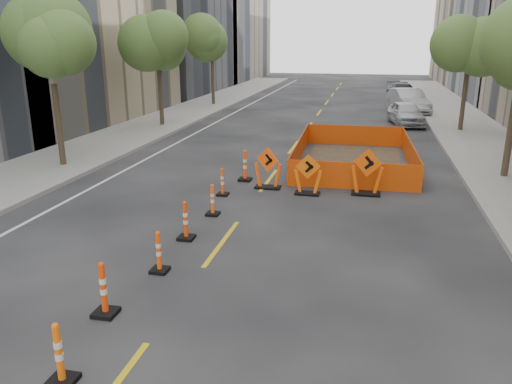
% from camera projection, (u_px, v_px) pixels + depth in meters
% --- Properties ---
extents(ground_plane, '(140.00, 140.00, 0.00)m').
position_uv_depth(ground_plane, '(159.00, 328.00, 8.92)').
color(ground_plane, black).
extents(sidewalk_left, '(4.00, 90.00, 0.15)m').
position_uv_depth(sidewalk_left, '(78.00, 154.00, 21.98)').
color(sidewalk_left, gray).
rests_on(sidewalk_left, ground).
extents(bld_left_d, '(12.00, 16.00, 14.00)m').
position_uv_depth(bld_left_d, '(154.00, 16.00, 47.00)').
color(bld_left_d, '#4C4C51').
rests_on(bld_left_d, ground).
extents(bld_right_e, '(12.00, 14.00, 16.00)m').
position_uv_depth(bld_right_e, '(496.00, 11.00, 57.60)').
color(bld_right_e, tan).
rests_on(bld_right_e, ground).
extents(tree_l_b, '(2.80, 2.80, 5.95)m').
position_uv_depth(tree_l_b, '(50.00, 51.00, 18.68)').
color(tree_l_b, '#382B1E').
rests_on(tree_l_b, ground).
extents(tree_l_c, '(2.80, 2.80, 5.95)m').
position_uv_depth(tree_l_c, '(158.00, 47.00, 28.01)').
color(tree_l_c, '#382B1E').
rests_on(tree_l_c, ground).
extents(tree_l_d, '(2.80, 2.80, 5.95)m').
position_uv_depth(tree_l_d, '(212.00, 45.00, 37.33)').
color(tree_l_d, '#382B1E').
rests_on(tree_l_d, ground).
extents(tree_r_c, '(2.80, 2.80, 5.95)m').
position_uv_depth(tree_r_c, '(470.00, 47.00, 26.32)').
color(tree_r_c, '#382B1E').
rests_on(tree_r_c, ground).
extents(channelizer_2, '(0.40, 0.40, 1.03)m').
position_uv_depth(channelizer_2, '(59.00, 354.00, 7.33)').
color(channelizer_2, '#ED5909').
rests_on(channelizer_2, ground).
extents(channelizer_3, '(0.42, 0.42, 1.08)m').
position_uv_depth(channelizer_3, '(103.00, 289.00, 9.18)').
color(channelizer_3, red).
rests_on(channelizer_3, ground).
extents(channelizer_4, '(0.38, 0.38, 0.96)m').
position_uv_depth(channelizer_4, '(159.00, 252.00, 10.93)').
color(channelizer_4, '#E74809').
rests_on(channelizer_4, ground).
extents(channelizer_5, '(0.41, 0.41, 1.03)m').
position_uv_depth(channelizer_5, '(186.00, 220.00, 12.72)').
color(channelizer_5, red).
rests_on(channelizer_5, ground).
extents(channelizer_6, '(0.37, 0.37, 0.94)m').
position_uv_depth(channelizer_6, '(212.00, 200.00, 14.50)').
color(channelizer_6, '#FF4F0A').
rests_on(channelizer_6, ground).
extents(channelizer_7, '(0.37, 0.37, 0.93)m').
position_uv_depth(channelizer_7, '(222.00, 182.00, 16.34)').
color(channelizer_7, '#EB4909').
rests_on(channelizer_7, ground).
extents(channelizer_8, '(0.45, 0.45, 1.13)m').
position_uv_depth(channelizer_8, '(245.00, 165.00, 18.03)').
color(channelizer_8, '#F23E0A').
rests_on(channelizer_8, ground).
extents(chevron_sign_left, '(1.11, 0.89, 1.45)m').
position_uv_depth(chevron_sign_left, '(268.00, 168.00, 17.06)').
color(chevron_sign_left, '#F94E0A').
rests_on(chevron_sign_left, ground).
extents(chevron_sign_center, '(1.01, 0.72, 1.37)m').
position_uv_depth(chevron_sign_center, '(308.00, 174.00, 16.38)').
color(chevron_sign_center, '#F4600A').
rests_on(chevron_sign_center, ground).
extents(chevron_sign_right, '(1.19, 0.92, 1.57)m').
position_uv_depth(chevron_sign_right, '(367.00, 172.00, 16.32)').
color(chevron_sign_right, '#DB4D09').
rests_on(chevron_sign_right, ground).
extents(safety_fence, '(4.75, 7.80, 0.96)m').
position_uv_depth(safety_fence, '(354.00, 152.00, 20.58)').
color(safety_fence, '#DC500B').
rests_on(safety_fence, ground).
extents(parked_car_near, '(2.33, 4.37, 1.41)m').
position_uv_depth(parked_car_near, '(406.00, 113.00, 29.74)').
color(parked_car_near, '#B6B6B8').
rests_on(parked_car_near, ground).
extents(parked_car_mid, '(2.97, 5.37, 1.68)m').
position_uv_depth(parked_car_mid, '(408.00, 101.00, 34.49)').
color(parked_car_mid, '#A2A2A8').
rests_on(parked_car_mid, ground).
extents(parked_car_far, '(2.75, 5.26, 1.46)m').
position_uv_depth(parked_car_far, '(402.00, 92.00, 41.23)').
color(parked_car_far, black).
rests_on(parked_car_far, ground).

